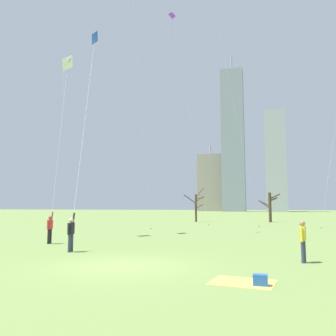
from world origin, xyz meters
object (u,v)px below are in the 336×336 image
distant_kite_drifting_left_purple (176,39)px  distant_kite_drifting_right_orange (212,0)px  bare_tree_right_of_center (270,206)px  kite_flyer_midfield_center_white (55,184)px  kite_flyer_foreground_right_blue (79,171)px  picnic_spot (253,281)px  bystander_far_off_by_trees (303,239)px  bare_tree_left_of_center (196,206)px

distant_kite_drifting_left_purple → distant_kite_drifting_right_orange: size_ratio=0.89×
bare_tree_right_of_center → distant_kite_drifting_left_purple: bearing=-130.1°
kite_flyer_midfield_center_white → distant_kite_drifting_left_purple: distant_kite_drifting_left_purple is taller
kite_flyer_foreground_right_blue → bare_tree_right_of_center: bearing=72.5°
picnic_spot → kite_flyer_foreground_right_blue: bearing=144.5°
bystander_far_off_by_trees → bare_tree_left_of_center: (-11.03, 34.56, 1.37)m
kite_flyer_foreground_right_blue → bystander_far_off_by_trees: 12.06m
picnic_spot → bare_tree_right_of_center: 40.35m
distant_kite_drifting_left_purple → bare_tree_right_of_center: size_ratio=6.21×
bare_tree_right_of_center → bare_tree_left_of_center: bearing=-172.6°
kite_flyer_midfield_center_white → picnic_spot: bearing=-35.1°
bystander_far_off_by_trees → picnic_spot: bystander_far_off_by_trees is taller
bystander_far_off_by_trees → distant_kite_drifting_right_orange: (-6.21, 19.56, 22.88)m
kite_flyer_foreground_right_blue → bare_tree_right_of_center: 35.12m
kite_flyer_foreground_right_blue → bare_tree_right_of_center: (10.55, 33.45, -1.89)m
kite_flyer_midfield_center_white → distant_kite_drifting_left_purple: size_ratio=0.53×
kite_flyer_midfield_center_white → bystander_far_off_by_trees: 14.93m
bystander_far_off_by_trees → bare_tree_left_of_center: 36.30m
distant_kite_drifting_left_purple → bystander_far_off_by_trees: bearing=-64.8°
bystander_far_off_by_trees → distant_kite_drifting_left_purple: size_ratio=0.06×
distant_kite_drifting_right_orange → bare_tree_right_of_center: bearing=71.7°
distant_kite_drifting_right_orange → bare_tree_left_of_center: (-4.82, 14.99, -21.51)m
kite_flyer_foreground_right_blue → bystander_far_off_by_trees: kite_flyer_foreground_right_blue is taller
picnic_spot → bare_tree_right_of_center: bearing=88.6°
kite_flyer_foreground_right_blue → distant_kite_drifting_left_purple: bearing=89.3°
bare_tree_left_of_center → bystander_far_off_by_trees: bearing=-72.3°
kite_flyer_midfield_center_white → bare_tree_left_of_center: (3.04, 30.32, -1.30)m
distant_kite_drifting_left_purple → bare_tree_left_of_center: 22.62m
kite_flyer_midfield_center_white → bare_tree_right_of_center: size_ratio=3.31×
bystander_far_off_by_trees → bare_tree_right_of_center: bearing=91.3°
bare_tree_right_of_center → bare_tree_left_of_center: (-10.22, -1.32, 0.01)m
kite_flyer_foreground_right_blue → bare_tree_left_of_center: size_ratio=3.50×
kite_flyer_foreground_right_blue → picnic_spot: size_ratio=8.44×
kite_flyer_foreground_right_blue → bare_tree_left_of_center: kite_flyer_foreground_right_blue is taller
distant_kite_drifting_left_purple → distant_kite_drifting_right_orange: 6.59m
bystander_far_off_by_trees → picnic_spot: (-1.78, -4.40, -0.81)m
picnic_spot → bare_tree_right_of_center: bare_tree_right_of_center is taller
distant_kite_drifting_right_orange → bare_tree_left_of_center: size_ratio=5.94×
kite_flyer_foreground_right_blue → distant_kite_drifting_right_orange: size_ratio=0.59×
picnic_spot → bare_tree_right_of_center: (0.97, 40.28, 2.17)m
distant_kite_drifting_right_orange → kite_flyer_foreground_right_blue: bearing=-106.7°
bare_tree_left_of_center → distant_kite_drifting_left_purple: bearing=-90.5°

